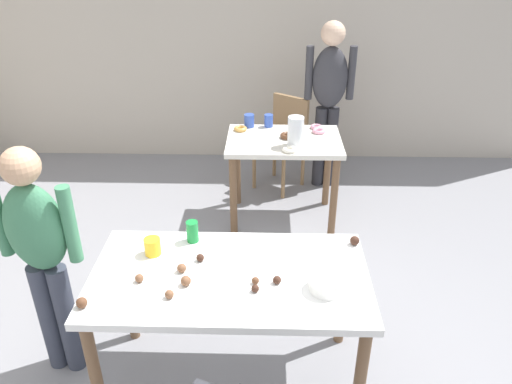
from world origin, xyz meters
name	(u,v)px	position (x,y,z in m)	size (l,w,h in m)	color
wall_back	(262,35)	(0.00, 3.20, 1.30)	(6.40, 0.10, 2.60)	#BCB2A3
dining_table_near	(230,288)	(-0.11, 0.04, 0.66)	(1.40, 0.76, 0.75)	white
dining_table_far	(284,154)	(0.21, 1.82, 0.62)	(0.93, 0.64, 0.75)	silver
chair_far_table	(284,137)	(0.23, 2.48, 0.50)	(0.56, 0.56, 0.87)	olive
person_girl_near	(41,249)	(-1.09, 0.13, 0.82)	(0.46, 0.24, 1.39)	#383D4C
person_adult_far	(329,92)	(0.62, 2.48, 0.94)	(0.45, 0.21, 1.57)	#28282D
mixing_bowl	(327,283)	(0.37, -0.07, 0.79)	(0.17, 0.17, 0.07)	white
soda_can	(192,231)	(-0.33, 0.33, 0.81)	(0.07, 0.07, 0.12)	#198438
fork_near	(299,251)	(0.25, 0.25, 0.75)	(0.17, 0.02, 0.01)	silver
cup_near_0	(153,246)	(-0.53, 0.20, 0.80)	(0.09, 0.09, 0.09)	yellow
cake_ball_0	(139,278)	(-0.54, -0.03, 0.77)	(0.04, 0.04, 0.04)	brown
cake_ball_1	(82,303)	(-0.76, -0.22, 0.78)	(0.05, 0.05, 0.05)	brown
cake_ball_2	(355,241)	(0.55, 0.32, 0.78)	(0.05, 0.05, 0.05)	#3D2319
cake_ball_3	(200,258)	(-0.27, 0.15, 0.77)	(0.04, 0.04, 0.04)	#3D2319
cake_ball_4	(255,281)	(0.02, -0.03, 0.77)	(0.04, 0.04, 0.04)	brown
cake_ball_5	(255,288)	(0.02, -0.09, 0.77)	(0.04, 0.04, 0.04)	#3D2319
cake_ball_6	(186,281)	(-0.31, -0.05, 0.78)	(0.05, 0.05, 0.05)	brown
cake_ball_7	(169,294)	(-0.38, -0.15, 0.77)	(0.04, 0.04, 0.04)	brown
cake_ball_8	(182,268)	(-0.35, 0.05, 0.77)	(0.05, 0.05, 0.05)	brown
cake_ball_9	(277,280)	(0.13, -0.03, 0.77)	(0.04, 0.04, 0.04)	#3D2319
pitcher_far	(296,132)	(0.29, 1.68, 0.87)	(0.13, 0.13, 0.24)	white
cup_far_0	(249,121)	(-0.09, 2.08, 0.81)	(0.09, 0.09, 0.11)	#3351B2
cup_far_1	(269,121)	(0.08, 2.09, 0.80)	(0.07, 0.07, 0.11)	#3351B2
donut_far_0	(240,129)	(-0.16, 1.99, 0.77)	(0.11, 0.11, 0.03)	gold
donut_far_1	(319,131)	(0.50, 1.96, 0.77)	(0.11, 0.11, 0.03)	pink
donut_far_2	(316,127)	(0.48, 2.06, 0.76)	(0.10, 0.10, 0.03)	pink
donut_far_3	(288,136)	(0.24, 1.84, 0.77)	(0.13, 0.13, 0.04)	brown
donut_far_4	(290,149)	(0.24, 1.57, 0.77)	(0.11, 0.11, 0.03)	white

